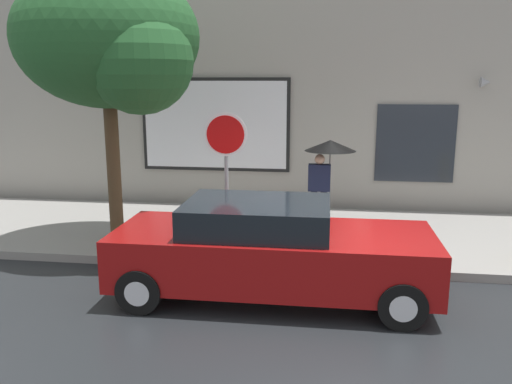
% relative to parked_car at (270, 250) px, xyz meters
% --- Properties ---
extents(ground_plane, '(60.00, 60.00, 0.00)m').
position_rel_parked_car_xyz_m(ground_plane, '(0.82, -0.04, -0.72)').
color(ground_plane, black).
extents(sidewalk, '(20.00, 4.00, 0.15)m').
position_rel_parked_car_xyz_m(sidewalk, '(0.82, 2.96, -0.64)').
color(sidewalk, gray).
rests_on(sidewalk, ground).
extents(building_facade, '(20.00, 0.67, 7.00)m').
position_rel_parked_car_xyz_m(building_facade, '(0.79, 5.45, 2.76)').
color(building_facade, '#9E998E').
rests_on(building_facade, ground).
extents(parked_car, '(4.62, 1.85, 1.44)m').
position_rel_parked_car_xyz_m(parked_car, '(0.00, 0.00, 0.00)').
color(parked_car, maroon).
rests_on(parked_car, ground).
extents(pedestrian_with_umbrella, '(1.04, 1.04, 1.82)m').
position_rel_parked_car_xyz_m(pedestrian_with_umbrella, '(0.79, 3.32, 0.90)').
color(pedestrian_with_umbrella, black).
rests_on(pedestrian_with_umbrella, sidewalk).
extents(street_tree, '(3.36, 2.86, 5.01)m').
position_rel_parked_car_xyz_m(street_tree, '(-3.03, 1.89, 3.08)').
color(street_tree, '#4C3823').
rests_on(street_tree, sidewalk).
extents(stop_sign, '(0.76, 0.10, 2.46)m').
position_rel_parked_car_xyz_m(stop_sign, '(-0.96, 1.62, 1.17)').
color(stop_sign, gray).
rests_on(stop_sign, sidewalk).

